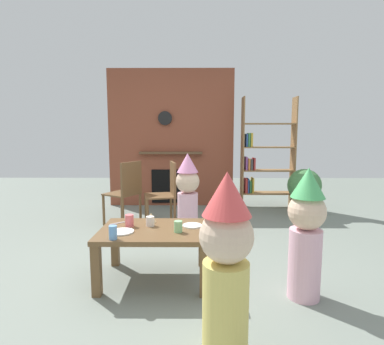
{
  "coord_description": "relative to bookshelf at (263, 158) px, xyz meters",
  "views": [
    {
      "loc": [
        0.17,
        -2.88,
        1.27
      ],
      "look_at": [
        0.15,
        0.4,
        0.86
      ],
      "focal_mm": 28.59,
      "sensor_mm": 36.0,
      "label": 1
    }
  ],
  "objects": [
    {
      "name": "ground_plane",
      "position": [
        -1.36,
        -2.4,
        -0.86
      ],
      "size": [
        12.0,
        12.0,
        0.0
      ],
      "primitive_type": "plane",
      "color": "gray"
    },
    {
      "name": "brick_fireplace_feature",
      "position": [
        -1.6,
        0.2,
        0.33
      ],
      "size": [
        2.2,
        0.28,
        2.4
      ],
      "color": "brown",
      "rests_on": "ground_plane"
    },
    {
      "name": "bookshelf",
      "position": [
        0.0,
        0.0,
        0.0
      ],
      "size": [
        0.9,
        0.28,
        1.9
      ],
      "color": "olive",
      "rests_on": "ground_plane"
    },
    {
      "name": "coffee_table",
      "position": [
        -1.53,
        -2.72,
        -0.48
      ],
      "size": [
        0.94,
        0.67,
        0.46
      ],
      "color": "brown",
      "rests_on": "ground_plane"
    },
    {
      "name": "paper_cup_near_left",
      "position": [
        -1.32,
        -2.81,
        -0.35
      ],
      "size": [
        0.07,
        0.07,
        0.1
      ],
      "primitive_type": "cylinder",
      "color": "#8CD18C",
      "rests_on": "coffee_table"
    },
    {
      "name": "paper_cup_near_right",
      "position": [
        -1.76,
        -2.65,
        -0.35
      ],
      "size": [
        0.07,
        0.07,
        0.11
      ],
      "primitive_type": "cylinder",
      "color": "#E5666B",
      "rests_on": "coffee_table"
    },
    {
      "name": "paper_cup_center",
      "position": [
        -1.58,
        -2.63,
        -0.36
      ],
      "size": [
        0.07,
        0.07,
        0.09
      ],
      "primitive_type": "cylinder",
      "color": "silver",
      "rests_on": "coffee_table"
    },
    {
      "name": "paper_cup_far_left",
      "position": [
        -1.82,
        -2.99,
        -0.35
      ],
      "size": [
        0.06,
        0.06,
        0.11
      ],
      "primitive_type": "cylinder",
      "color": "#669EE0",
      "rests_on": "coffee_table"
    },
    {
      "name": "paper_plate_front",
      "position": [
        -1.79,
        -2.82,
        -0.4
      ],
      "size": [
        0.2,
        0.2,
        0.01
      ],
      "primitive_type": "cylinder",
      "color": "white",
      "rests_on": "coffee_table"
    },
    {
      "name": "paper_plate_rear",
      "position": [
        -1.21,
        -2.64,
        -0.4
      ],
      "size": [
        0.17,
        0.17,
        0.01
      ],
      "primitive_type": "cylinder",
      "color": "white",
      "rests_on": "coffee_table"
    },
    {
      "name": "birthday_cake_slice",
      "position": [
        -1.59,
        -2.51,
        -0.36
      ],
      "size": [
        0.1,
        0.1,
        0.09
      ],
      "primitive_type": "cone",
      "color": "#EAC68C",
      "rests_on": "coffee_table"
    },
    {
      "name": "table_fork",
      "position": [
        -1.9,
        -2.57,
        -0.4
      ],
      "size": [
        0.13,
        0.11,
        0.01
      ],
      "primitive_type": "cube",
      "rotation": [
        0.0,
        0.0,
        0.67
      ],
      "color": "silver",
      "rests_on": "coffee_table"
    },
    {
      "name": "child_with_cone_hat",
      "position": [
        -1.01,
        -3.69,
        -0.29
      ],
      "size": [
        0.3,
        0.3,
        1.08
      ],
      "rotation": [
        0.0,
        0.0,
        2.06
      ],
      "color": "#E0CC66",
      "rests_on": "ground_plane"
    },
    {
      "name": "child_in_pink",
      "position": [
        -0.33,
        -3.01,
        -0.32
      ],
      "size": [
        0.28,
        0.28,
        1.03
      ],
      "rotation": [
        0.0,
        0.0,
        2.9
      ],
      "color": "#EAB2C6",
      "rests_on": "ground_plane"
    },
    {
      "name": "child_by_the_chairs",
      "position": [
        -1.27,
        -1.61,
        -0.31
      ],
      "size": [
        0.29,
        0.29,
        1.05
      ],
      "rotation": [
        0.0,
        0.0,
        -1.81
      ],
      "color": "#EAB2C6",
      "rests_on": "ground_plane"
    },
    {
      "name": "dining_chair_left",
      "position": [
        -2.13,
        -1.09,
        -0.35
      ],
      "size": [
        0.55,
        0.55,
        0.9
      ],
      "rotation": [
        0.0,
        0.0,
        2.62
      ],
      "color": "brown",
      "rests_on": "ground_plane"
    },
    {
      "name": "dining_chair_middle",
      "position": [
        -1.57,
        -1.17,
        -0.35
      ],
      "size": [
        0.47,
        0.47,
        0.9
      ],
      "rotation": [
        0.0,
        0.0,
        3.35
      ],
      "color": "brown",
      "rests_on": "ground_plane"
    },
    {
      "name": "potted_plant_tall",
      "position": [
        0.56,
        -0.5,
        -0.42
      ],
      "size": [
        0.52,
        0.52,
        0.73
      ],
      "color": "#9E5B42",
      "rests_on": "ground_plane"
    }
  ]
}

